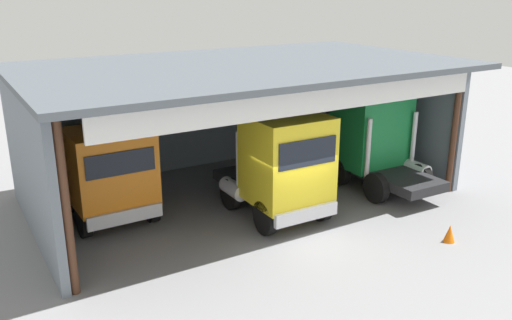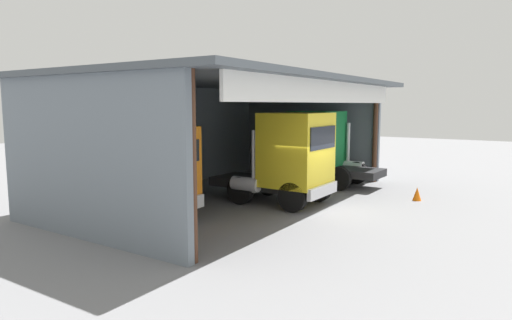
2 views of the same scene
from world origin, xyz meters
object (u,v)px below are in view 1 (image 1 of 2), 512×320
(truck_yellow_right_bay, at_px, (281,166))
(truck_orange_left_bay, at_px, (108,173))
(oil_drum, at_px, (140,175))
(tool_cart, at_px, (136,172))
(traffic_cone, at_px, (450,233))
(truck_green_center_left_bay, at_px, (375,139))

(truck_yellow_right_bay, bearing_deg, truck_orange_left_bay, -28.69)
(oil_drum, relative_size, tool_cart, 0.94)
(oil_drum, xyz_separation_m, tool_cart, (-0.03, 0.35, 0.03))
(truck_orange_left_bay, relative_size, tool_cart, 4.75)
(truck_yellow_right_bay, bearing_deg, traffic_cone, 131.22)
(truck_green_center_left_bay, distance_m, tool_cart, 9.64)
(truck_orange_left_bay, distance_m, truck_green_center_left_bay, 10.23)
(truck_yellow_right_bay, distance_m, oil_drum, 6.51)
(truck_yellow_right_bay, distance_m, tool_cart, 6.81)
(tool_cart, xyz_separation_m, traffic_cone, (6.68, -10.08, -0.22))
(oil_drum, height_order, tool_cart, tool_cart)
(traffic_cone, bearing_deg, oil_drum, 124.35)
(truck_orange_left_bay, xyz_separation_m, truck_yellow_right_bay, (5.04, -2.84, 0.19))
(oil_drum, distance_m, tool_cart, 0.35)
(truck_green_center_left_bay, bearing_deg, tool_cart, 149.60)
(truck_green_center_left_bay, distance_m, oil_drum, 9.44)
(truck_orange_left_bay, bearing_deg, oil_drum, -126.61)
(truck_orange_left_bay, relative_size, traffic_cone, 8.48)
(traffic_cone, bearing_deg, truck_orange_left_bay, 140.80)
(truck_green_center_left_bay, xyz_separation_m, traffic_cone, (-1.42, -5.06, -1.64))
(truck_yellow_right_bay, distance_m, traffic_cone, 5.74)
(truck_orange_left_bay, xyz_separation_m, truck_green_center_left_bay, (10.04, -1.96, 0.18))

